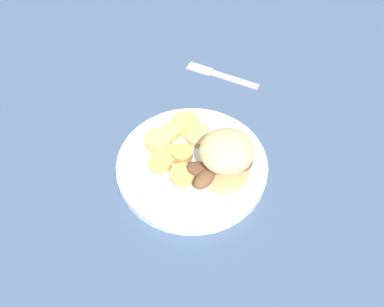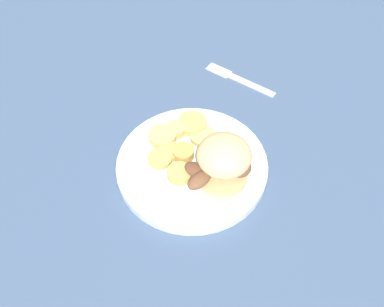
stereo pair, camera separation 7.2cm
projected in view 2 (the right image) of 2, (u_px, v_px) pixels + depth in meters
name	position (u px, v px, depth m)	size (l,w,h in m)	color
ground_plane	(192.00, 169.00, 0.79)	(4.00, 4.00, 0.00)	#3D5170
dinner_plate	(192.00, 165.00, 0.78)	(0.26, 0.26, 0.02)	white
sandwich	(222.00, 161.00, 0.72)	(0.10, 0.12, 0.09)	tan
potato_round_0	(183.00, 153.00, 0.78)	(0.04, 0.04, 0.02)	tan
potato_round_1	(175.00, 130.00, 0.81)	(0.04, 0.04, 0.02)	#DBB766
potato_round_2	(180.00, 174.00, 0.75)	(0.04, 0.04, 0.01)	tan
potato_round_3	(192.00, 124.00, 0.82)	(0.05, 0.05, 0.01)	tan
potato_round_4	(163.00, 137.00, 0.80)	(0.05, 0.05, 0.02)	#DBB766
potato_round_5	(170.00, 151.00, 0.78)	(0.04, 0.04, 0.01)	tan
potato_round_6	(203.00, 136.00, 0.80)	(0.05, 0.05, 0.01)	#DBB766
potato_round_7	(160.00, 160.00, 0.77)	(0.04, 0.04, 0.01)	tan
fork	(239.00, 79.00, 0.93)	(0.10, 0.15, 0.00)	silver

